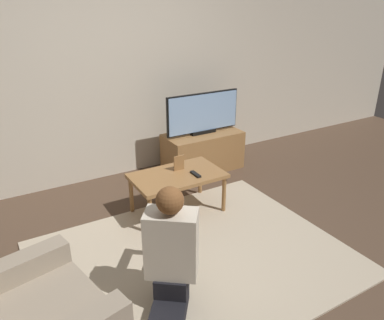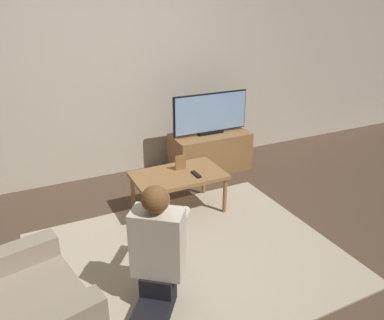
# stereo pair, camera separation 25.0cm
# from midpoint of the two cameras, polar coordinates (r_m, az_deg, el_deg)

# --- Properties ---
(ground_plane) EXTENTS (10.00, 10.00, 0.00)m
(ground_plane) POSITION_cam_midpoint_polar(r_m,az_deg,el_deg) (3.18, 1.67, -14.88)
(ground_plane) COLOR brown
(wall_back) EXTENTS (10.00, 0.06, 2.60)m
(wall_back) POSITION_cam_midpoint_polar(r_m,az_deg,el_deg) (4.36, -10.25, 14.05)
(wall_back) COLOR beige
(wall_back) RESTS_ON ground_plane
(rug) EXTENTS (2.45, 1.91, 0.02)m
(rug) POSITION_cam_midpoint_polar(r_m,az_deg,el_deg) (3.18, 1.67, -14.77)
(rug) COLOR #BCAD93
(rug) RESTS_ON ground_plane
(tv_stand) EXTENTS (0.95, 0.47, 0.47)m
(tv_stand) POSITION_cam_midpoint_polar(r_m,az_deg,el_deg) (4.64, 4.30, 1.25)
(tv_stand) COLOR olive
(tv_stand) RESTS_ON ground_plane
(tv) EXTENTS (0.96, 0.08, 0.50)m
(tv) POSITION_cam_midpoint_polar(r_m,az_deg,el_deg) (4.49, 4.46, 7.07)
(tv) COLOR black
(tv) RESTS_ON tv_stand
(coffee_table) EXTENTS (0.88, 0.53, 0.42)m
(coffee_table) POSITION_cam_midpoint_polar(r_m,az_deg,el_deg) (3.63, -0.15, -2.77)
(coffee_table) COLOR olive
(coffee_table) RESTS_ON ground_plane
(person_kneeling) EXTENTS (0.69, 0.81, 0.90)m
(person_kneeling) POSITION_cam_midpoint_polar(r_m,az_deg,el_deg) (2.52, -2.40, -13.83)
(person_kneeling) COLOR black
(person_kneeling) RESTS_ON rug
(picture_frame) EXTENTS (0.11, 0.01, 0.15)m
(picture_frame) POSITION_cam_midpoint_polar(r_m,az_deg,el_deg) (3.66, 0.20, -0.42)
(picture_frame) COLOR olive
(picture_frame) RESTS_ON coffee_table
(remote) EXTENTS (0.04, 0.15, 0.02)m
(remote) POSITION_cam_midpoint_polar(r_m,az_deg,el_deg) (3.58, 2.63, -2.23)
(remote) COLOR black
(remote) RESTS_ON coffee_table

